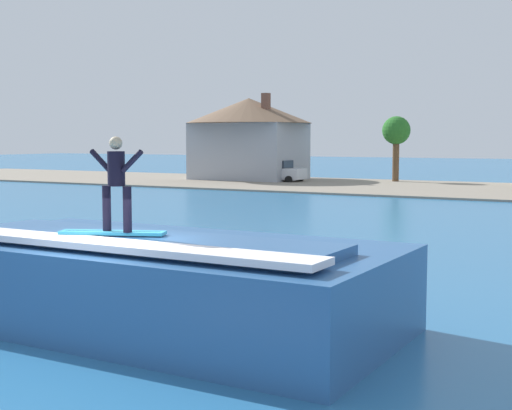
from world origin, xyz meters
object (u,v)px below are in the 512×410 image
at_px(surfboard, 113,233).
at_px(tree_tall_bare, 396,133).
at_px(surfer, 116,178).
at_px(car_near_shore, 279,171).
at_px(wave_crest, 159,282).
at_px(house_with_chimney, 249,132).

height_order(surfboard, tree_tall_bare, tree_tall_bare).
bearing_deg(surfboard, surfer, -3.35).
relative_size(surfboard, car_near_shore, 0.47).
distance_m(wave_crest, house_with_chimney, 49.39).
bearing_deg(surfboard, tree_tall_bare, 102.48).
distance_m(wave_crest, tree_tall_bare, 47.90).
xyz_separation_m(surfboard, surfer, (0.12, -0.01, 1.01)).
relative_size(surfer, car_near_shore, 0.42).
distance_m(surfer, car_near_shore, 46.92).
bearing_deg(tree_tall_bare, wave_crest, -76.70).
bearing_deg(surfboard, wave_crest, 51.42).
xyz_separation_m(surfer, house_with_chimney, (-22.86, 44.12, 1.37)).
bearing_deg(surfer, surfboard, 176.65).
bearing_deg(surfer, house_with_chimney, 117.39).
height_order(car_near_shore, tree_tall_bare, tree_tall_bare).
xyz_separation_m(surfboard, car_near_shore, (-19.06, 42.78, -0.91)).
bearing_deg(wave_crest, surfboard, -128.58).
bearing_deg(wave_crest, tree_tall_bare, 103.30).
bearing_deg(car_near_shore, wave_crest, -65.03).
distance_m(surfer, house_with_chimney, 49.71).
distance_m(surfboard, tree_tall_bare, 48.39).
relative_size(car_near_shore, tree_tall_bare, 0.76).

